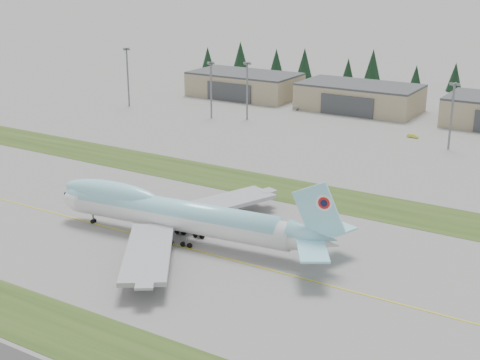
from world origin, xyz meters
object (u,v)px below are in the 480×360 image
Objects in this scene: boeing_747_freighter at (176,214)px; service_vehicle_a at (296,110)px; hangar_center at (359,97)px; service_vehicle_b at (413,138)px; hangar_left at (244,85)px.

boeing_747_freighter reaches higher than service_vehicle_a.
hangar_center is 12.17× the size of service_vehicle_b.
hangar_center is (-16.16, 147.22, -0.63)m from boeing_747_freighter.
hangar_center is 46.85m from service_vehicle_b.
boeing_747_freighter is at bearing -83.74° from hangar_center.
hangar_left is 35.61m from service_vehicle_a.
service_vehicle_a is 0.92× the size of service_vehicle_b.
hangar_center is (55.00, 0.00, 0.00)m from hangar_left.
hangar_left is at bearing 75.56° from service_vehicle_b.
service_vehicle_b is (55.31, -19.85, 0.00)m from service_vehicle_a.
boeing_747_freighter is 17.61× the size of service_vehicle_b.
boeing_747_freighter is 19.19× the size of service_vehicle_a.
hangar_center is 13.26× the size of service_vehicle_a.
service_vehicle_a is (-38.41, 134.30, -6.02)m from boeing_747_freighter.
hangar_center is at bearing 0.00° from hangar_left.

